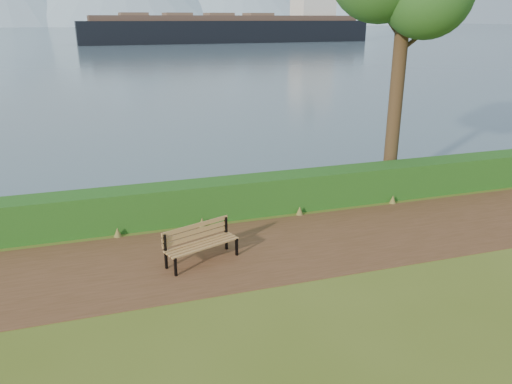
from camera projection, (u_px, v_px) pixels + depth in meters
name	position (u px, v px, depth m)	size (l,w,h in m)	color
ground	(269.00, 255.00, 11.28)	(140.00, 140.00, 0.00)	#4F5F1B
path	(264.00, 249.00, 11.55)	(40.00, 3.40, 0.01)	#50331B
hedge	(237.00, 197.00, 13.46)	(32.00, 0.85, 1.00)	#144213
water	(97.00, 29.00, 245.19)	(700.00, 510.00, 0.00)	#3F5266
bench	(200.00, 241.00, 10.86)	(1.72, 1.02, 0.83)	black
cargo_ship	(238.00, 29.00, 109.40)	(63.52, 12.72, 19.17)	black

